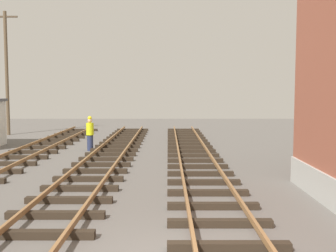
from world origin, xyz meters
TOP-DOWN VIEW (x-y plane):
  - utility_pole_far at (-11.92, 22.68)m, footprint 1.80×0.24m
  - track_worker_foreground at (-4.44, 14.66)m, footprint 0.40×0.40m

SIDE VIEW (x-z plane):
  - track_worker_foreground at x=-4.44m, z-range -0.01..1.86m
  - utility_pole_far at x=-11.92m, z-range 0.19..9.09m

